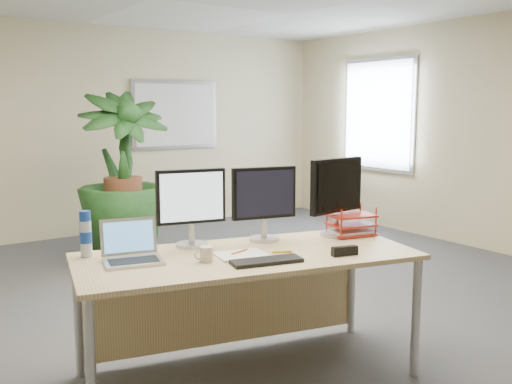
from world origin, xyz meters
TOP-DOWN VIEW (x-y plane):
  - floor at (0.00, 0.00)m, footprint 8.00×8.00m
  - back_wall at (0.00, 4.00)m, footprint 7.00×0.04m
  - whiteboard at (1.20, 3.97)m, footprint 1.30×0.04m
  - window at (3.47, 2.30)m, footprint 0.04×1.30m
  - desk at (-0.54, -0.40)m, footprint 2.17×1.28m
  - floor_plant at (-0.20, 2.40)m, footprint 0.87×0.87m
  - monitor_left at (-0.75, -0.16)m, footprint 0.44×0.20m
  - monitor_right at (-0.28, -0.28)m, footprint 0.44×0.20m
  - monitor_dark at (0.22, -0.44)m, footprint 0.48×0.22m
  - laptop at (-1.20, -0.26)m, footprint 0.38×0.35m
  - keyboard at (-0.58, -0.74)m, footprint 0.43×0.22m
  - coffee_mug at (-0.85, -0.52)m, footprint 0.11×0.08m
  - spiral_notebook at (-0.62, -0.53)m, footprint 0.32×0.27m
  - orange_pen at (-0.61, -0.50)m, footprint 0.14×0.05m
  - yellow_highlighter at (-0.37, -0.61)m, footprint 0.11×0.07m
  - water_bottle at (-1.38, -0.03)m, footprint 0.07×0.07m
  - letter_tray at (0.31, -0.49)m, footprint 0.34×0.29m
  - stapler at (-0.10, -0.87)m, footprint 0.17×0.08m

SIDE VIEW (x-z plane):
  - floor at x=0.00m, z-range 0.00..0.00m
  - desk at x=-0.54m, z-range 0.22..1.00m
  - floor_plant at x=-0.20m, z-range 0.00..1.50m
  - spiral_notebook at x=-0.62m, z-range 0.78..0.79m
  - yellow_highlighter at x=-0.37m, z-range 0.78..0.80m
  - keyboard at x=-0.58m, z-range 0.78..0.80m
  - orange_pen at x=-0.61m, z-range 0.79..0.80m
  - stapler at x=-0.10m, z-range 0.78..0.83m
  - coffee_mug at x=-0.85m, z-range 0.78..0.87m
  - laptop at x=-1.20m, z-range 0.72..0.95m
  - letter_tray at x=0.31m, z-range 0.77..0.91m
  - water_bottle at x=-1.38m, z-range 0.77..1.05m
  - monitor_right at x=-0.28m, z-range 0.82..1.30m
  - monitor_left at x=-0.75m, z-range 0.82..1.31m
  - monitor_dark at x=0.22m, z-range 0.82..1.35m
  - back_wall at x=0.00m, z-range 0.00..2.70m
  - whiteboard at x=1.20m, z-range 1.07..2.02m
  - window at x=3.47m, z-range 0.77..2.33m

